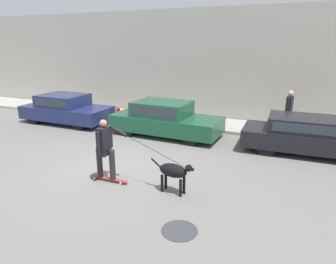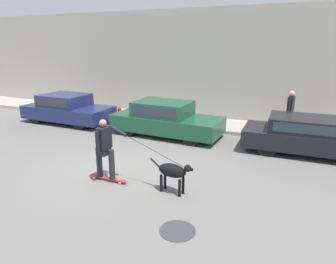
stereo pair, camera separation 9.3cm
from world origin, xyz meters
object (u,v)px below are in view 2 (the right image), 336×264
Objects in this scene: fire_hydrant at (120,115)px; dog at (173,172)px; parked_car_0 at (68,109)px; pedestrian_with_bag at (290,109)px; parked_car_2 at (313,136)px; parked_car_1 at (166,119)px; skateboarder at (105,147)px.

dog is at bearing -46.79° from fire_hydrant.
pedestrian_with_bag is at bearing 11.45° from parked_car_0.
fire_hydrant is at bearing 172.46° from parked_car_2.
parked_car_2 is (5.25, -0.00, -0.03)m from parked_car_1.
parked_car_1 reaches higher than dog.
fire_hydrant is (-2.95, 5.22, -0.55)m from skateboarder.
skateboarder is at bearing 69.70° from pedestrian_with_bag.
dog is 0.71× the size of pedestrian_with_bag.
skateboarder is at bearing -170.94° from dog.
fire_hydrant is (-7.92, 0.83, -0.22)m from parked_car_2.
parked_car_1 is 4.80m from dog.
parked_car_1 is 3.74× the size of dog.
parked_car_0 is 8.27m from dog.
parked_car_0 is at bearing 24.58° from pedestrian_with_bag.
parked_car_2 is 1.62× the size of skateboarder.
pedestrian_with_bag is at bearing 111.89° from parked_car_2.
parked_car_1 reaches higher than parked_car_2.
parked_car_0 is 6.82m from skateboarder.
skateboarder is at bearing -40.30° from parked_car_0.
parked_car_2 is 2.14m from pedestrian_with_bag.
parked_car_0 is 4.93m from parked_car_1.
parked_car_2 is at bearing 126.42° from pedestrian_with_bag.
skateboarder reaches higher than dog.
pedestrian_with_bag is (2.28, 6.21, 0.49)m from dog.
parked_car_0 is 10.18m from parked_car_2.
skateboarder is 6.02m from fire_hydrant.
pedestrian_with_bag is 2.18× the size of fire_hydrant.
dog is at bearing -127.50° from parked_car_2.
parked_car_1 is 5.76× the size of fire_hydrant.
parked_car_1 reaches higher than parked_car_0.
skateboarder is 3.68× the size of fire_hydrant.
pedestrian_with_bag reaches higher than parked_car_1.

